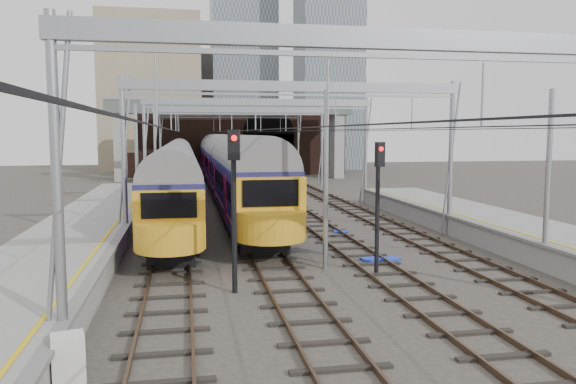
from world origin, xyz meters
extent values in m
plane|color=#38332D|center=(0.00, 0.00, 0.00)|extent=(160.00, 160.00, 0.00)
cube|color=gray|center=(-10.20, 2.50, 0.55)|extent=(4.20, 55.00, 1.10)
cube|color=slate|center=(-8.15, 2.50, 1.05)|extent=(0.35, 55.00, 0.12)
cube|color=gold|center=(-8.65, 2.50, 1.11)|extent=(0.12, 55.00, 0.01)
cube|color=slate|center=(8.15, -1.50, 1.05)|extent=(0.35, 47.00, 0.12)
cube|color=#4C3828|center=(-6.72, 15.00, 0.09)|extent=(0.08, 80.00, 0.16)
cube|color=#4C3828|center=(-5.28, 15.00, 0.09)|extent=(0.08, 80.00, 0.16)
cube|color=black|center=(-6.00, 15.00, 0.01)|extent=(2.40, 80.00, 0.14)
cube|color=#4C3828|center=(-2.72, 15.00, 0.09)|extent=(0.08, 80.00, 0.16)
cube|color=#4C3828|center=(-1.28, 15.00, 0.09)|extent=(0.08, 80.00, 0.16)
cube|color=black|center=(-2.00, 15.00, 0.01)|extent=(2.40, 80.00, 0.14)
cube|color=#4C3828|center=(1.28, 15.00, 0.09)|extent=(0.08, 80.00, 0.16)
cube|color=#4C3828|center=(2.72, 15.00, 0.09)|extent=(0.08, 80.00, 0.16)
cube|color=black|center=(2.00, 15.00, 0.01)|extent=(2.40, 80.00, 0.14)
cube|color=#4C3828|center=(5.28, 15.00, 0.09)|extent=(0.08, 80.00, 0.16)
cube|color=#4C3828|center=(6.72, 15.00, 0.09)|extent=(0.08, 80.00, 0.16)
cube|color=black|center=(6.00, 15.00, 0.01)|extent=(2.40, 80.00, 0.14)
cylinder|color=gray|center=(-8.20, -6.00, 4.00)|extent=(0.24, 0.24, 8.00)
cube|color=gray|center=(0.00, -6.00, 7.60)|extent=(16.80, 0.28, 0.50)
cylinder|color=gray|center=(-8.20, 8.00, 4.00)|extent=(0.24, 0.24, 8.00)
cylinder|color=gray|center=(8.20, 8.00, 4.00)|extent=(0.24, 0.24, 8.00)
cube|color=gray|center=(0.00, 8.00, 7.60)|extent=(16.80, 0.28, 0.50)
cylinder|color=gray|center=(-8.20, 22.00, 4.00)|extent=(0.24, 0.24, 8.00)
cylinder|color=gray|center=(8.20, 22.00, 4.00)|extent=(0.24, 0.24, 8.00)
cube|color=gray|center=(0.00, 22.00, 7.60)|extent=(16.80, 0.28, 0.50)
cylinder|color=gray|center=(-8.20, 36.00, 4.00)|extent=(0.24, 0.24, 8.00)
cylinder|color=gray|center=(8.20, 36.00, 4.00)|extent=(0.24, 0.24, 8.00)
cube|color=gray|center=(0.00, 36.00, 7.60)|extent=(16.80, 0.28, 0.50)
cylinder|color=gray|center=(-8.20, 48.00, 4.00)|extent=(0.24, 0.24, 8.00)
cylinder|color=gray|center=(8.20, 48.00, 4.00)|extent=(0.24, 0.24, 8.00)
cube|color=gray|center=(0.00, 48.00, 7.60)|extent=(16.80, 0.28, 0.50)
cube|color=black|center=(-6.00, 15.00, 5.50)|extent=(0.03, 80.00, 0.03)
cube|color=black|center=(-2.00, 15.00, 5.50)|extent=(0.03, 80.00, 0.03)
cube|color=black|center=(2.00, 15.00, 5.50)|extent=(0.03, 80.00, 0.03)
cube|color=black|center=(6.00, 15.00, 5.50)|extent=(0.03, 80.00, 0.03)
cube|color=black|center=(2.00, 52.00, 4.50)|extent=(26.00, 2.00, 9.00)
cube|color=black|center=(5.00, 50.98, 2.60)|extent=(6.50, 0.10, 5.20)
cylinder|color=black|center=(5.00, 50.98, 5.20)|extent=(6.50, 0.10, 6.50)
cube|color=black|center=(-10.00, 51.00, 1.50)|extent=(6.00, 1.50, 3.00)
cube|color=gray|center=(-12.50, 46.00, 4.10)|extent=(1.20, 2.50, 8.20)
cube|color=gray|center=(12.50, 46.00, 4.10)|extent=(1.20, 2.50, 8.20)
cube|color=#535D56|center=(0.00, 46.00, 8.20)|extent=(28.00, 3.00, 1.40)
cube|color=gray|center=(0.00, 46.00, 9.10)|extent=(28.00, 3.00, 0.30)
cube|color=tan|center=(-10.00, 66.00, 11.00)|extent=(14.00, 12.00, 22.00)
cube|color=#4C5660|center=(4.00, 72.00, 16.00)|extent=(10.00, 10.00, 32.00)
cube|color=gray|center=(-2.00, 80.00, 9.00)|extent=(18.00, 14.00, 18.00)
cube|color=black|center=(-2.00, 39.20, 0.35)|extent=(2.41, 71.28, 0.70)
cube|color=#141546|center=(-2.00, 39.20, 2.37)|extent=(3.07, 71.28, 2.74)
cylinder|color=slate|center=(-2.00, 39.20, 3.74)|extent=(3.00, 70.78, 3.00)
cube|color=black|center=(-2.00, 39.20, 2.81)|extent=(3.09, 70.08, 0.82)
cube|color=#D24161|center=(-2.00, 39.20, 1.60)|extent=(3.09, 70.28, 0.13)
cube|color=gold|center=(-2.00, 3.40, 2.27)|extent=(3.00, 0.60, 2.54)
cube|color=black|center=(-2.00, 3.23, 2.92)|extent=(2.30, 0.08, 1.10)
cube|color=black|center=(-6.00, 25.70, 0.35)|extent=(2.12, 47.12, 0.70)
cube|color=#141546|center=(-6.00, 25.70, 2.21)|extent=(2.70, 47.12, 2.41)
cylinder|color=slate|center=(-6.00, 25.70, 3.41)|extent=(2.65, 46.62, 2.65)
cube|color=black|center=(-6.00, 25.70, 2.59)|extent=(2.72, 45.92, 0.72)
cube|color=#D24161|center=(-6.00, 25.70, 1.53)|extent=(2.72, 46.12, 0.12)
cube|color=gold|center=(-6.00, 1.99, 2.11)|extent=(2.65, 0.60, 2.21)
cube|color=black|center=(-6.00, 1.82, 2.69)|extent=(2.03, 0.08, 0.96)
cylinder|color=black|center=(-3.82, -0.73, 2.65)|extent=(0.18, 0.18, 5.29)
cube|color=black|center=(-3.82, -0.91, 4.96)|extent=(0.42, 0.27, 0.99)
sphere|color=red|center=(-3.82, -1.03, 5.18)|extent=(0.20, 0.20, 0.20)
cylinder|color=black|center=(1.69, 0.78, 2.43)|extent=(0.16, 0.16, 4.87)
cube|color=black|center=(1.69, 0.60, 4.56)|extent=(0.40, 0.30, 0.91)
sphere|color=red|center=(1.69, 0.48, 4.76)|extent=(0.18, 0.18, 0.18)
cube|color=silver|center=(-7.80, -7.53, 0.64)|extent=(0.75, 0.67, 1.28)
cube|color=#1A34C8|center=(2.26, 3.05, 0.05)|extent=(0.88, 0.66, 0.10)
cube|color=#1A34C8|center=(2.82, 9.71, 0.05)|extent=(0.93, 0.82, 0.09)
cube|color=#1A34C8|center=(3.03, 2.94, 0.05)|extent=(1.02, 0.88, 0.10)
camera|label=1|loc=(-5.38, -19.14, 5.34)|focal=35.00mm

